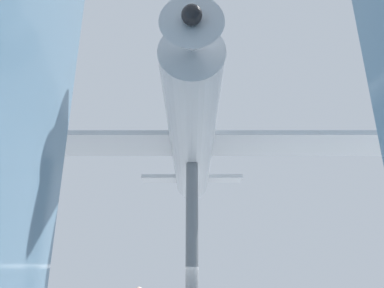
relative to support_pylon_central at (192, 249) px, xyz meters
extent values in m
cylinder|color=slate|center=(0.00, 0.00, 0.00)|extent=(0.46, 0.46, 6.25)
cylinder|color=#B2B7BC|center=(0.00, 0.00, 3.95)|extent=(2.64, 12.33, 1.65)
cube|color=#B2B7BC|center=(0.00, 0.00, 3.95)|extent=(16.47, 3.63, 0.18)
cube|color=#B2B7BC|center=(-0.44, -5.37, 4.07)|extent=(5.29, 1.42, 0.18)
cube|color=#B2B7BC|center=(-0.44, -5.37, 5.28)|extent=(0.27, 1.11, 2.33)
cone|color=#B2B7BC|center=(0.54, 6.64, 3.95)|extent=(1.49, 1.20, 1.40)
sphere|color=black|center=(0.60, 7.36, 3.95)|extent=(0.44, 0.44, 0.44)
camera|label=1|loc=(1.10, 13.56, -1.29)|focal=35.00mm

